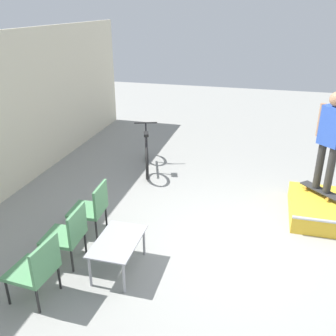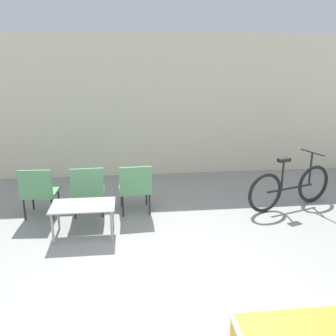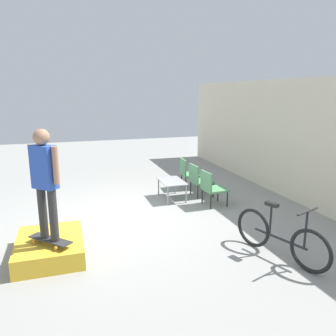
{
  "view_description": "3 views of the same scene",
  "coord_description": "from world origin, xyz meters",
  "px_view_note": "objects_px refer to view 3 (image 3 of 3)",
  "views": [
    {
      "loc": [
        -4.82,
        -0.2,
        3.41
      ],
      "look_at": [
        0.29,
        1.16,
        1.09
      ],
      "focal_mm": 40.0,
      "sensor_mm": 36.0,
      "label": 1
    },
    {
      "loc": [
        -0.24,
        -3.58,
        2.55
      ],
      "look_at": [
        0.29,
        1.19,
        1.1
      ],
      "focal_mm": 40.0,
      "sensor_mm": 36.0,
      "label": 2
    },
    {
      "loc": [
        6.67,
        -0.98,
        2.66
      ],
      "look_at": [
        0.2,
        1.09,
        1.09
      ],
      "focal_mm": 35.0,
      "sensor_mm": 36.0,
      "label": 3
    }
  ],
  "objects_px": {
    "patio_chair_center": "(199,179)",
    "skate_ramp_box": "(50,247)",
    "patio_chair_left": "(188,172)",
    "bicycle": "(280,237)",
    "person_skater": "(45,176)",
    "coffee_table": "(172,183)",
    "patio_chair_right": "(212,187)",
    "skateboard_on_ramp": "(50,240)"
  },
  "relations": [
    {
      "from": "bicycle",
      "to": "coffee_table",
      "type": "bearing_deg",
      "value": 172.83
    },
    {
      "from": "coffee_table",
      "to": "patio_chair_right",
      "type": "xyz_separation_m",
      "value": [
        0.77,
        0.74,
        0.05
      ]
    },
    {
      "from": "person_skater",
      "to": "patio_chair_center",
      "type": "distance_m",
      "value": 4.45
    },
    {
      "from": "skate_ramp_box",
      "to": "skateboard_on_ramp",
      "type": "xyz_separation_m",
      "value": [
        0.25,
        0.03,
        0.24
      ]
    },
    {
      "from": "skateboard_on_ramp",
      "to": "coffee_table",
      "type": "height_order",
      "value": "coffee_table"
    },
    {
      "from": "person_skater",
      "to": "patio_chair_right",
      "type": "xyz_separation_m",
      "value": [
        -1.69,
        3.59,
        -0.96
      ]
    },
    {
      "from": "patio_chair_left",
      "to": "bicycle",
      "type": "height_order",
      "value": "bicycle"
    },
    {
      "from": "skate_ramp_box",
      "to": "patio_chair_right",
      "type": "relative_size",
      "value": 1.62
    },
    {
      "from": "coffee_table",
      "to": "skateboard_on_ramp",
      "type": "bearing_deg",
      "value": -49.05
    },
    {
      "from": "skateboard_on_ramp",
      "to": "person_skater",
      "type": "bearing_deg",
      "value": 45.92
    },
    {
      "from": "coffee_table",
      "to": "patio_chair_center",
      "type": "relative_size",
      "value": 1.08
    },
    {
      "from": "skateboard_on_ramp",
      "to": "person_skater",
      "type": "distance_m",
      "value": 1.04
    },
    {
      "from": "coffee_table",
      "to": "bicycle",
      "type": "distance_m",
      "value": 3.52
    },
    {
      "from": "skateboard_on_ramp",
      "to": "patio_chair_left",
      "type": "height_order",
      "value": "patio_chair_left"
    },
    {
      "from": "skate_ramp_box",
      "to": "person_skater",
      "type": "height_order",
      "value": "person_skater"
    },
    {
      "from": "coffee_table",
      "to": "patio_chair_left",
      "type": "height_order",
      "value": "patio_chair_left"
    },
    {
      "from": "patio_chair_left",
      "to": "coffee_table",
      "type": "bearing_deg",
      "value": 140.45
    },
    {
      "from": "person_skater",
      "to": "coffee_table",
      "type": "height_order",
      "value": "person_skater"
    },
    {
      "from": "patio_chair_center",
      "to": "skate_ramp_box",
      "type": "bearing_deg",
      "value": 119.11
    },
    {
      "from": "patio_chair_center",
      "to": "bicycle",
      "type": "bearing_deg",
      "value": 176.93
    },
    {
      "from": "patio_chair_right",
      "to": "bicycle",
      "type": "distance_m",
      "value": 2.68
    },
    {
      "from": "coffee_table",
      "to": "patio_chair_center",
      "type": "bearing_deg",
      "value": 89.7
    },
    {
      "from": "patio_chair_left",
      "to": "patio_chair_right",
      "type": "xyz_separation_m",
      "value": [
        1.55,
        -0.0,
        0.0
      ]
    },
    {
      "from": "skateboard_on_ramp",
      "to": "patio_chair_right",
      "type": "height_order",
      "value": "patio_chair_right"
    },
    {
      "from": "coffee_table",
      "to": "patio_chair_left",
      "type": "relative_size",
      "value": 1.08
    },
    {
      "from": "person_skater",
      "to": "patio_chair_left",
      "type": "bearing_deg",
      "value": 86.22
    },
    {
      "from": "skate_ramp_box",
      "to": "patio_chair_left",
      "type": "xyz_separation_m",
      "value": [
        -3.0,
        3.61,
        0.32
      ]
    },
    {
      "from": "skateboard_on_ramp",
      "to": "skate_ramp_box",
      "type": "bearing_deg",
      "value": 142.04
    },
    {
      "from": "patio_chair_right",
      "to": "bicycle",
      "type": "height_order",
      "value": "bicycle"
    },
    {
      "from": "skateboard_on_ramp",
      "to": "person_skater",
      "type": "xyz_separation_m",
      "value": [
        0.0,
        0.0,
        1.04
      ]
    },
    {
      "from": "skate_ramp_box",
      "to": "coffee_table",
      "type": "xyz_separation_m",
      "value": [
        -2.22,
        2.87,
        0.27
      ]
    },
    {
      "from": "patio_chair_right",
      "to": "coffee_table",
      "type": "bearing_deg",
      "value": 40.16
    },
    {
      "from": "skate_ramp_box",
      "to": "patio_chair_right",
      "type": "distance_m",
      "value": 3.9
    },
    {
      "from": "skate_ramp_box",
      "to": "person_skater",
      "type": "bearing_deg",
      "value": 6.12
    },
    {
      "from": "patio_chair_left",
      "to": "patio_chair_right",
      "type": "bearing_deg",
      "value": -175.81
    },
    {
      "from": "person_skater",
      "to": "patio_chair_left",
      "type": "height_order",
      "value": "person_skater"
    },
    {
      "from": "skate_ramp_box",
      "to": "patio_chair_left",
      "type": "bearing_deg",
      "value": 129.67
    },
    {
      "from": "patio_chair_center",
      "to": "patio_chair_right",
      "type": "distance_m",
      "value": 0.77
    },
    {
      "from": "person_skater",
      "to": "skate_ramp_box",
      "type": "bearing_deg",
      "value": 140.22
    },
    {
      "from": "skate_ramp_box",
      "to": "bicycle",
      "type": "height_order",
      "value": "bicycle"
    },
    {
      "from": "person_skater",
      "to": "patio_chair_right",
      "type": "height_order",
      "value": "person_skater"
    },
    {
      "from": "skate_ramp_box",
      "to": "patio_chair_center",
      "type": "relative_size",
      "value": 1.62
    }
  ]
}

